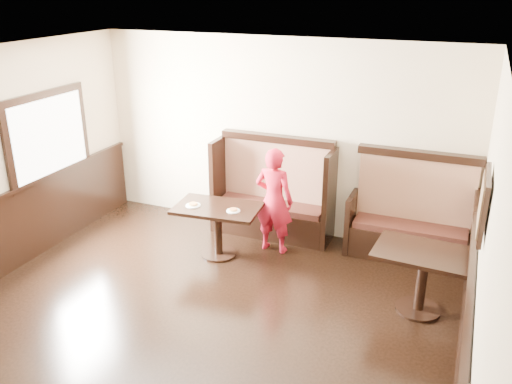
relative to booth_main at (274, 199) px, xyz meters
The scene contains 9 objects.
ground 3.34m from the booth_main, 90.00° to the right, with size 7.00×7.00×0.00m, color black.
room_shell 3.03m from the booth_main, 95.65° to the right, with size 7.00×7.00×7.00m.
booth_main is the anchor object (origin of this frame).
booth_neighbor 1.95m from the booth_main, ahead, with size 1.65×0.72×1.45m.
table_main 1.04m from the booth_main, 115.00° to the right, with size 1.17×0.80×0.71m.
table_neighbor 2.58m from the booth_main, 29.89° to the right, with size 1.12×0.77×0.75m.
child 0.59m from the booth_main, 69.10° to the right, with size 0.54×0.35×1.47m, color #AA1225.
pizza_plate_left 1.30m from the booth_main, 125.84° to the right, with size 0.20×0.20×0.04m.
pizza_plate_right 1.04m from the booth_main, 100.54° to the right, with size 0.18×0.18×0.03m.
Camera 1 is at (2.52, -3.53, 3.51)m, focal length 38.00 mm.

